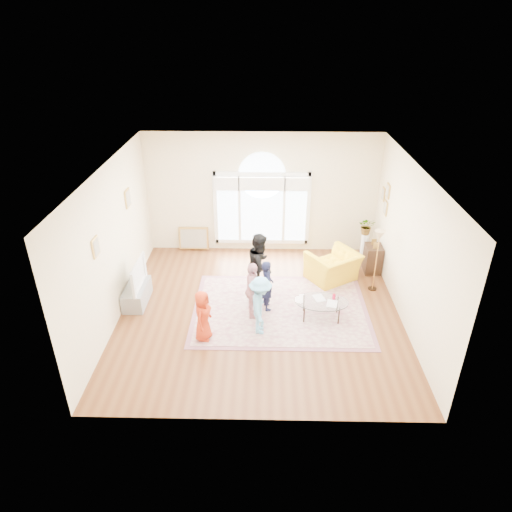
{
  "coord_description": "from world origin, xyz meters",
  "views": [
    {
      "loc": [
        0.09,
        -8.2,
        5.75
      ],
      "look_at": [
        -0.09,
        0.3,
        1.21
      ],
      "focal_mm": 32.0,
      "sensor_mm": 36.0,
      "label": 1
    }
  ],
  "objects_px": {
    "coffee_table": "(322,302)",
    "armchair": "(333,267)",
    "area_rug": "(280,309)",
    "television": "(134,275)",
    "tv_console": "(137,294)"
  },
  "relations": [
    {
      "from": "television",
      "to": "coffee_table",
      "type": "xyz_separation_m",
      "value": [
        4.04,
        -0.5,
        -0.32
      ]
    },
    {
      "from": "tv_console",
      "to": "coffee_table",
      "type": "height_order",
      "value": "coffee_table"
    },
    {
      "from": "coffee_table",
      "to": "armchair",
      "type": "height_order",
      "value": "armchair"
    },
    {
      "from": "television",
      "to": "area_rug",
      "type": "bearing_deg",
      "value": -3.95
    },
    {
      "from": "tv_console",
      "to": "armchair",
      "type": "xyz_separation_m",
      "value": [
        4.48,
        1.09,
        0.15
      ]
    },
    {
      "from": "area_rug",
      "to": "tv_console",
      "type": "distance_m",
      "value": 3.21
    },
    {
      "from": "area_rug",
      "to": "coffee_table",
      "type": "xyz_separation_m",
      "value": [
        0.85,
        -0.28,
        0.39
      ]
    },
    {
      "from": "area_rug",
      "to": "armchair",
      "type": "relative_size",
      "value": 3.27
    },
    {
      "from": "armchair",
      "to": "coffee_table",
      "type": "bearing_deg",
      "value": 41.35
    },
    {
      "from": "tv_console",
      "to": "armchair",
      "type": "distance_m",
      "value": 4.62
    },
    {
      "from": "tv_console",
      "to": "television",
      "type": "relative_size",
      "value": 0.96
    },
    {
      "from": "coffee_table",
      "to": "armchair",
      "type": "distance_m",
      "value": 1.65
    },
    {
      "from": "area_rug",
      "to": "television",
      "type": "bearing_deg",
      "value": 176.05
    },
    {
      "from": "area_rug",
      "to": "tv_console",
      "type": "xyz_separation_m",
      "value": [
        -3.2,
        0.22,
        0.2
      ]
    },
    {
      "from": "area_rug",
      "to": "tv_console",
      "type": "height_order",
      "value": "tv_console"
    }
  ]
}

